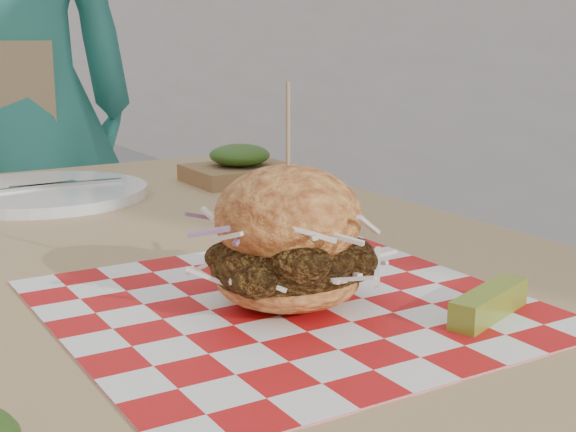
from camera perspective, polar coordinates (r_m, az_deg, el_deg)
name	(u,v)px	position (r m, az deg, el deg)	size (l,w,h in m)	color
diner	(15,107)	(1.91, -18.84, 7.35)	(0.59, 0.38, 1.61)	teal
patio_table	(151,341)	(0.81, -9.71, -8.74)	(0.80, 1.20, 0.75)	tan
paper_liner	(288,305)	(0.65, 0.00, -6.36)	(0.36, 0.36, 0.00)	red
sandwich	(288,245)	(0.64, 0.00, -2.08)	(0.16, 0.16, 0.18)	#E78F41
pickle_spear	(489,303)	(0.64, 14.12, -6.02)	(0.10, 0.02, 0.02)	olive
place_setting	(45,193)	(1.12, -16.88, 1.61)	(0.27, 0.27, 0.02)	white
kraft_tray	(240,167)	(1.19, -3.44, 3.52)	(0.15, 0.12, 0.06)	olive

